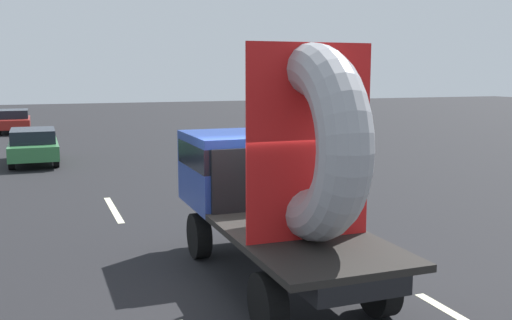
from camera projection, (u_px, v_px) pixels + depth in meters
name	position (u px, v px, depth m)	size (l,w,h in m)	color
ground_plane	(273.00, 283.00, 9.61)	(120.00, 120.00, 0.00)	black
flatbed_truck	(271.00, 173.00, 9.62)	(2.02, 5.50, 3.85)	black
distant_sedan	(33.00, 145.00, 22.11)	(1.74, 4.06, 1.32)	black
lane_dash_left_far	(113.00, 209.00, 14.74)	(2.96, 0.16, 0.01)	beige
lane_dash_right_far	(251.00, 197.00, 16.19)	(2.13, 0.16, 0.01)	beige
oncoming_car	(14.00, 120.00, 33.64)	(1.73, 4.04, 1.32)	black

